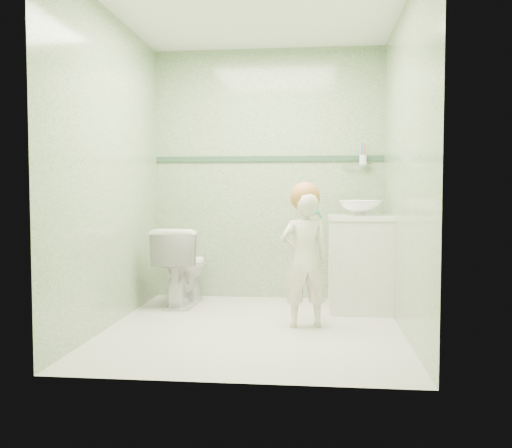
# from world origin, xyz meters

# --- Properties ---
(ground) EXTENTS (2.50, 2.50, 0.00)m
(ground) POSITION_xyz_m (0.00, 0.00, 0.00)
(ground) COLOR beige
(ground) RESTS_ON ground
(room_shell) EXTENTS (2.50, 2.54, 2.40)m
(room_shell) POSITION_xyz_m (0.00, 0.00, 1.20)
(room_shell) COLOR gray
(room_shell) RESTS_ON ground
(trim_stripe) EXTENTS (2.20, 0.02, 0.05)m
(trim_stripe) POSITION_xyz_m (0.00, 1.24, 1.35)
(trim_stripe) COLOR #2F5239
(trim_stripe) RESTS_ON room_shell
(vanity) EXTENTS (0.52, 0.50, 0.80)m
(vanity) POSITION_xyz_m (0.84, 0.70, 0.40)
(vanity) COLOR beige
(vanity) RESTS_ON ground
(counter) EXTENTS (0.54, 0.52, 0.04)m
(counter) POSITION_xyz_m (0.84, 0.70, 0.81)
(counter) COLOR white
(counter) RESTS_ON vanity
(basin) EXTENTS (0.37, 0.37, 0.13)m
(basin) POSITION_xyz_m (0.84, 0.70, 0.89)
(basin) COLOR white
(basin) RESTS_ON counter
(faucet) EXTENTS (0.03, 0.13, 0.18)m
(faucet) POSITION_xyz_m (0.84, 0.89, 0.97)
(faucet) COLOR silver
(faucet) RESTS_ON counter
(cup_holder) EXTENTS (0.26, 0.07, 0.21)m
(cup_holder) POSITION_xyz_m (0.89, 1.18, 1.33)
(cup_holder) COLOR silver
(cup_holder) RESTS_ON room_shell
(toilet) EXTENTS (0.44, 0.72, 0.71)m
(toilet) POSITION_xyz_m (-0.74, 0.80, 0.36)
(toilet) COLOR white
(toilet) RESTS_ON ground
(toddler) EXTENTS (0.42, 0.32, 1.03)m
(toddler) POSITION_xyz_m (0.38, 0.08, 0.51)
(toddler) COLOR beige
(toddler) RESTS_ON ground
(hair_cap) EXTENTS (0.23, 0.23, 0.23)m
(hair_cap) POSITION_xyz_m (0.38, 0.10, 0.99)
(hair_cap) COLOR #AE7239
(hair_cap) RESTS_ON toddler
(teal_toothbrush) EXTENTS (0.11, 0.14, 0.08)m
(teal_toothbrush) POSITION_xyz_m (0.48, -0.03, 0.87)
(teal_toothbrush) COLOR teal
(teal_toothbrush) RESTS_ON toddler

